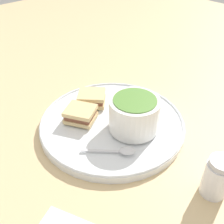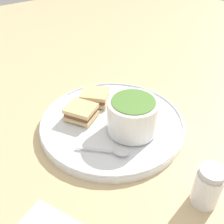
{
  "view_description": "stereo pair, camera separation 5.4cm",
  "coord_description": "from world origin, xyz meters",
  "px_view_note": "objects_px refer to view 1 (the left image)",
  "views": [
    {
      "loc": [
        0.33,
        0.35,
        0.41
      ],
      "look_at": [
        0.0,
        0.0,
        0.04
      ],
      "focal_mm": 42.0,
      "sensor_mm": 36.0,
      "label": 1
    },
    {
      "loc": [
        0.29,
        0.39,
        0.41
      ],
      "look_at": [
        0.0,
        0.0,
        0.04
      ],
      "focal_mm": 42.0,
      "sensor_mm": 36.0,
      "label": 2
    }
  ],
  "objects_px": {
    "sandwich_half_near": "(92,98)",
    "sandwich_half_far": "(81,114)",
    "soup_bowl": "(134,114)",
    "spoon": "(123,151)",
    "salt_shaker": "(217,177)"
  },
  "relations": [
    {
      "from": "sandwich_half_near",
      "to": "salt_shaker",
      "type": "distance_m",
      "value": 0.35
    },
    {
      "from": "soup_bowl",
      "to": "sandwich_half_far",
      "type": "height_order",
      "value": "soup_bowl"
    },
    {
      "from": "sandwich_half_near",
      "to": "soup_bowl",
      "type": "bearing_deg",
      "value": 93.22
    },
    {
      "from": "sandwich_half_near",
      "to": "sandwich_half_far",
      "type": "bearing_deg",
      "value": 28.78
    },
    {
      "from": "soup_bowl",
      "to": "spoon",
      "type": "distance_m",
      "value": 0.09
    },
    {
      "from": "sandwich_half_near",
      "to": "sandwich_half_far",
      "type": "distance_m",
      "value": 0.07
    },
    {
      "from": "sandwich_half_near",
      "to": "spoon",
      "type": "bearing_deg",
      "value": 70.17
    },
    {
      "from": "spoon",
      "to": "sandwich_half_far",
      "type": "xyz_separation_m",
      "value": [
        -0.0,
        -0.14,
        0.01
      ]
    },
    {
      "from": "soup_bowl",
      "to": "sandwich_half_far",
      "type": "bearing_deg",
      "value": -56.64
    },
    {
      "from": "spoon",
      "to": "soup_bowl",
      "type": "bearing_deg",
      "value": 74.47
    },
    {
      "from": "spoon",
      "to": "sandwich_half_far",
      "type": "bearing_deg",
      "value": 134.78
    },
    {
      "from": "spoon",
      "to": "salt_shaker",
      "type": "bearing_deg",
      "value": -23.46
    },
    {
      "from": "sandwich_half_far",
      "to": "soup_bowl",
      "type": "bearing_deg",
      "value": 123.36
    },
    {
      "from": "spoon",
      "to": "sandwich_half_near",
      "type": "relative_size",
      "value": 1.03
    },
    {
      "from": "sandwich_half_near",
      "to": "sandwich_half_far",
      "type": "height_order",
      "value": "same"
    }
  ]
}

